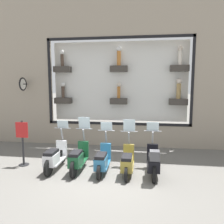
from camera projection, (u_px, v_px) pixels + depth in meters
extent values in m
plane|color=#66635E|center=(106.00, 176.00, 6.92)|extent=(120.00, 120.00, 0.00)
cube|color=gray|center=(118.00, 134.00, 10.39)|extent=(0.40, 6.61, 1.02)
cube|color=black|center=(118.00, 37.00, 9.62)|extent=(0.04, 6.61, 0.12)
cube|color=black|center=(118.00, 124.00, 10.12)|extent=(0.04, 6.61, 0.12)
cube|color=black|center=(193.00, 81.00, 9.43)|extent=(0.04, 0.12, 3.98)
cube|color=black|center=(50.00, 82.00, 10.31)|extent=(0.04, 0.12, 3.98)
cube|color=silver|center=(119.00, 82.00, 10.42)|extent=(0.04, 6.37, 3.74)
cube|color=#38332D|center=(179.00, 68.00, 9.76)|extent=(0.36, 0.81, 0.28)
cylinder|color=silver|center=(180.00, 58.00, 9.70)|extent=(0.17, 0.17, 0.62)
sphere|color=beige|center=(180.00, 48.00, 9.64)|extent=(0.22, 0.22, 0.22)
cube|color=#38332D|center=(119.00, 69.00, 10.13)|extent=(0.36, 0.81, 0.28)
cylinder|color=#B26B2D|center=(119.00, 59.00, 10.07)|extent=(0.18, 0.18, 0.66)
sphere|color=white|center=(119.00, 49.00, 10.01)|extent=(0.24, 0.24, 0.24)
cube|color=#38332D|center=(62.00, 69.00, 10.50)|extent=(0.36, 0.81, 0.28)
cylinder|color=#47382D|center=(62.00, 60.00, 10.45)|extent=(0.16, 0.16, 0.57)
sphere|color=white|center=(62.00, 52.00, 10.40)|extent=(0.20, 0.20, 0.20)
cube|color=#38332D|center=(178.00, 102.00, 9.95)|extent=(0.36, 0.81, 0.28)
cylinder|color=#9E7F4C|center=(179.00, 91.00, 9.89)|extent=(0.19, 0.19, 0.68)
sphere|color=beige|center=(179.00, 81.00, 9.83)|extent=(0.25, 0.25, 0.25)
cube|color=#38332D|center=(119.00, 101.00, 10.32)|extent=(0.36, 0.81, 0.28)
cylinder|color=#B26B2D|center=(119.00, 92.00, 10.27)|extent=(0.15, 0.15, 0.55)
sphere|color=beige|center=(119.00, 84.00, 10.22)|extent=(0.20, 0.20, 0.20)
cube|color=#38332D|center=(63.00, 101.00, 10.69)|extent=(0.36, 0.81, 0.28)
cylinder|color=#47382D|center=(63.00, 92.00, 10.64)|extent=(0.15, 0.15, 0.55)
sphere|color=white|center=(63.00, 84.00, 10.59)|extent=(0.20, 0.20, 0.20)
cylinder|color=black|center=(25.00, 84.00, 10.32)|extent=(0.35, 0.05, 0.05)
torus|color=black|center=(23.00, 84.00, 10.15)|extent=(0.62, 0.07, 0.62)
cylinder|color=white|center=(23.00, 84.00, 10.15)|extent=(0.51, 0.03, 0.51)
cylinder|color=black|center=(152.00, 159.00, 7.69)|extent=(0.52, 0.09, 0.52)
cylinder|color=black|center=(154.00, 174.00, 6.43)|extent=(0.52, 0.09, 0.52)
cube|color=black|center=(153.00, 166.00, 7.06)|extent=(1.02, 0.38, 0.06)
cube|color=black|center=(154.00, 164.00, 6.67)|extent=(0.61, 0.35, 0.36)
cube|color=black|center=(154.00, 157.00, 6.64)|extent=(0.58, 0.31, 0.10)
cube|color=black|center=(152.00, 152.00, 7.56)|extent=(0.12, 0.37, 0.56)
cylinder|color=gray|center=(153.00, 138.00, 7.56)|extent=(0.20, 0.06, 0.45)
cylinder|color=gray|center=(153.00, 131.00, 7.60)|extent=(0.04, 0.60, 0.04)
cube|color=silver|center=(153.00, 126.00, 7.62)|extent=(0.08, 0.42, 0.31)
cube|color=#4C4C51|center=(155.00, 155.00, 6.30)|extent=(0.28, 0.28, 0.28)
cylinder|color=black|center=(129.00, 159.00, 7.84)|extent=(0.44, 0.09, 0.44)
cylinder|color=black|center=(126.00, 174.00, 6.52)|extent=(0.44, 0.09, 0.44)
cube|color=olive|center=(128.00, 166.00, 7.18)|extent=(1.02, 0.39, 0.06)
cube|color=olive|center=(127.00, 164.00, 6.78)|extent=(0.61, 0.35, 0.36)
cube|color=black|center=(127.00, 157.00, 6.75)|extent=(0.58, 0.31, 0.10)
cube|color=olive|center=(129.00, 152.00, 7.67)|extent=(0.12, 0.37, 0.56)
cylinder|color=gray|center=(129.00, 138.00, 7.68)|extent=(0.20, 0.06, 0.45)
cylinder|color=gray|center=(129.00, 131.00, 7.72)|extent=(0.04, 0.60, 0.04)
cube|color=silver|center=(129.00, 125.00, 7.73)|extent=(0.11, 0.42, 0.43)
cylinder|color=black|center=(106.00, 158.00, 7.94)|extent=(0.46, 0.09, 0.46)
cylinder|color=black|center=(99.00, 172.00, 6.63)|extent=(0.46, 0.09, 0.46)
cube|color=teal|center=(103.00, 165.00, 7.29)|extent=(1.02, 0.39, 0.06)
cube|color=teal|center=(101.00, 163.00, 6.89)|extent=(0.61, 0.35, 0.36)
cube|color=black|center=(101.00, 156.00, 6.86)|extent=(0.58, 0.31, 0.10)
cube|color=teal|center=(106.00, 151.00, 7.78)|extent=(0.12, 0.37, 0.56)
cylinder|color=gray|center=(106.00, 137.00, 7.79)|extent=(0.20, 0.06, 0.45)
cylinder|color=gray|center=(106.00, 131.00, 7.83)|extent=(0.04, 0.61, 0.04)
cube|color=silver|center=(106.00, 126.00, 7.85)|extent=(0.08, 0.42, 0.30)
cylinder|color=black|center=(84.00, 156.00, 8.01)|extent=(0.55, 0.09, 0.55)
cylinder|color=black|center=(73.00, 169.00, 6.77)|extent=(0.55, 0.09, 0.55)
cube|color=#19512D|center=(79.00, 162.00, 7.39)|extent=(1.02, 0.38, 0.06)
cube|color=#19512D|center=(76.00, 160.00, 7.00)|extent=(0.61, 0.35, 0.36)
cube|color=black|center=(76.00, 153.00, 6.97)|extent=(0.58, 0.31, 0.10)
cube|color=#19512D|center=(83.00, 149.00, 7.89)|extent=(0.12, 0.37, 0.56)
cylinder|color=gray|center=(84.00, 135.00, 7.89)|extent=(0.20, 0.06, 0.45)
cylinder|color=gray|center=(84.00, 129.00, 7.94)|extent=(0.04, 0.60, 0.04)
cube|color=silver|center=(84.00, 123.00, 7.95)|extent=(0.11, 0.42, 0.43)
cylinder|color=black|center=(63.00, 155.00, 8.12)|extent=(0.55, 0.09, 0.55)
cylinder|color=black|center=(48.00, 168.00, 6.89)|extent=(0.55, 0.09, 0.55)
cube|color=silver|center=(56.00, 161.00, 7.51)|extent=(1.02, 0.38, 0.06)
cube|color=silver|center=(52.00, 159.00, 7.11)|extent=(0.61, 0.35, 0.36)
cube|color=black|center=(51.00, 152.00, 7.08)|extent=(0.58, 0.31, 0.10)
cube|color=silver|center=(62.00, 148.00, 8.00)|extent=(0.12, 0.37, 0.56)
cylinder|color=gray|center=(62.00, 134.00, 8.01)|extent=(0.20, 0.06, 0.45)
cylinder|color=gray|center=(62.00, 128.00, 8.05)|extent=(0.04, 0.61, 0.04)
cube|color=silver|center=(63.00, 124.00, 8.07)|extent=(0.07, 0.42, 0.28)
cylinder|color=#232326|center=(24.00, 165.00, 7.86)|extent=(0.36, 0.36, 0.02)
cylinder|color=#232326|center=(23.00, 143.00, 7.76)|extent=(0.07, 0.07, 1.62)
cube|color=red|center=(22.00, 130.00, 7.68)|extent=(0.03, 0.45, 0.55)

